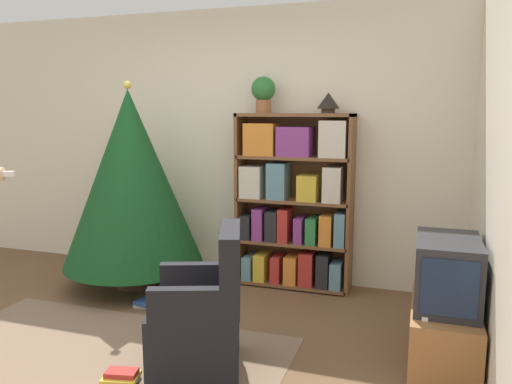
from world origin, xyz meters
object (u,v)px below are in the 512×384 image
table_lamp (328,102)px  bookshelf (294,202)px  television (447,273)px  christmas_tree (131,179)px  armchair (202,319)px  potted_plant (263,92)px

table_lamp → bookshelf: bearing=-177.9°
television → christmas_tree: (-2.71, 0.65, 0.40)m
armchair → christmas_tree: bearing=-153.8°
potted_plant → table_lamp: potted_plant is taller
potted_plant → table_lamp: bearing=-0.0°
bookshelf → potted_plant: 1.05m
christmas_tree → armchair: bearing=-43.8°
potted_plant → armchair: bearing=-86.0°
television → table_lamp: size_ratio=3.04×
bookshelf → christmas_tree: size_ratio=0.85×
armchair → table_lamp: (0.48, 1.66, 1.40)m
armchair → potted_plant: bearing=164.0°
christmas_tree → bookshelf: bearing=17.7°
bookshelf → potted_plant: bearing=178.0°
potted_plant → table_lamp: size_ratio=1.64×
table_lamp → television: bearing=-48.5°
bookshelf → television: bearing=-40.9°
armchair → table_lamp: size_ratio=4.60×
christmas_tree → potted_plant: 1.45m
television → christmas_tree: size_ratio=0.32×
bookshelf → christmas_tree: 1.52m
bookshelf → christmas_tree: christmas_tree is taller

